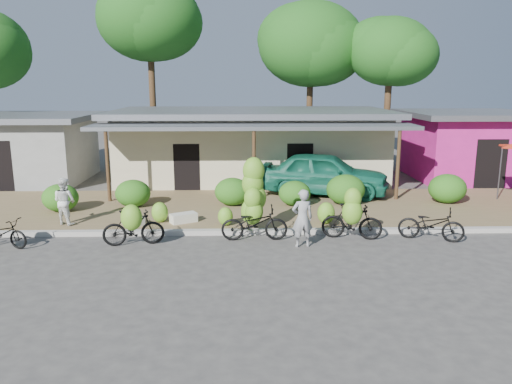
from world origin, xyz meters
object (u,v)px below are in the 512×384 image
(tree_near_right, at_px, (386,50))
(sack_near, at_px, (184,218))
(bike_far_right, at_px, (431,224))
(bike_left, at_px, (133,226))
(teal_van, at_px, (325,174))
(bystander, at_px, (64,201))
(tree_center_right, at_px, (307,43))
(sack_far, at_px, (133,220))
(vendor, at_px, (302,218))
(bike_center, at_px, (254,208))
(bike_right, at_px, (352,218))
(tree_far_center, at_px, (146,18))

(tree_near_right, xyz_separation_m, sack_near, (-9.71, -11.62, -6.05))
(bike_far_right, bearing_deg, tree_near_right, 11.86)
(bike_left, relative_size, teal_van, 0.35)
(tree_near_right, bearing_deg, bystander, -139.07)
(tree_center_right, xyz_separation_m, sack_far, (-7.30, -13.86, -6.58))
(tree_center_right, distance_m, sack_near, 16.16)
(sack_far, height_order, vendor, vendor)
(bike_far_right, xyz_separation_m, sack_near, (-7.55, 1.74, -0.23))
(bike_left, relative_size, sack_far, 2.42)
(tree_center_right, relative_size, teal_van, 1.78)
(bike_left, xyz_separation_m, bystander, (-2.61, 2.00, 0.27))
(tree_center_right, xyz_separation_m, bike_center, (-3.43, -14.96, -5.91))
(bike_left, xyz_separation_m, teal_van, (6.48, 6.09, 0.37))
(bike_center, bearing_deg, tree_near_right, -30.55)
(tree_center_right, height_order, bike_left, tree_center_right)
(tree_near_right, relative_size, vendor, 4.78)
(vendor, relative_size, teal_van, 0.33)
(bike_far_right, bearing_deg, bike_left, 113.24)
(bike_right, xyz_separation_m, bike_far_right, (2.37, -0.04, -0.20))
(vendor, bearing_deg, bystander, -24.76)
(bike_center, distance_m, vendor, 1.63)
(sack_far, bearing_deg, tree_center_right, 62.23)
(tree_far_center, height_order, sack_near, tree_far_center)
(sack_near, height_order, vendor, vendor)
(bike_right, xyz_separation_m, sack_near, (-5.18, 1.70, -0.43))
(bike_center, bearing_deg, vendor, -124.26)
(tree_near_right, distance_m, bike_center, 15.88)
(bike_right, bearing_deg, bike_far_right, -78.03)
(tree_center_right, relative_size, bike_far_right, 4.57)
(teal_van, bearing_deg, tree_near_right, -16.10)
(bike_left, bearing_deg, tree_center_right, -33.16)
(tree_near_right, relative_size, sack_near, 9.49)
(sack_far, bearing_deg, bike_center, -15.81)
(tree_center_right, relative_size, tree_near_right, 1.13)
(tree_far_center, relative_size, sack_near, 12.06)
(tree_near_right, xyz_separation_m, bike_center, (-7.43, -12.96, -5.39))
(sack_near, xyz_separation_m, sack_far, (-1.59, -0.24, -0.01))
(bike_left, xyz_separation_m, bike_right, (6.37, 0.38, 0.08))
(bike_far_right, height_order, bystander, bystander)
(tree_center_right, distance_m, bike_center, 16.44)
(tree_near_right, bearing_deg, bike_far_right, -99.17)
(sack_near, distance_m, teal_van, 6.68)
(vendor, xyz_separation_m, bystander, (-7.44, 2.15, 0.04))
(bystander, bearing_deg, sack_near, -153.62)
(tree_center_right, height_order, bike_right, tree_center_right)
(bike_right, height_order, teal_van, teal_van)
(bike_far_right, height_order, vendor, vendor)
(bike_right, height_order, vendor, bike_right)
(tree_near_right, distance_m, sack_near, 16.30)
(bike_far_right, bearing_deg, vendor, 118.19)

